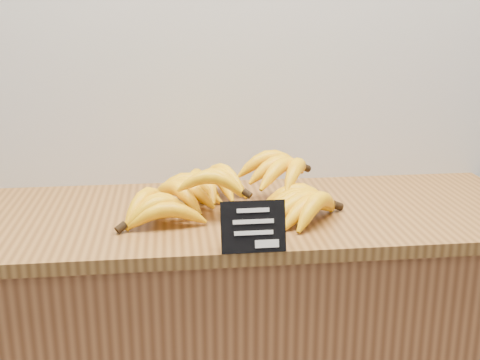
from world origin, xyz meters
The scene contains 3 objects.
counter_top centered at (0.06, 2.75, 0.92)m, with size 1.46×0.54×0.03m, color brown.
chalkboard_sign centered at (0.07, 2.49, 0.98)m, with size 0.13×0.01×0.11m, color black.
banana_pile centered at (0.05, 2.75, 0.98)m, with size 0.55×0.40×0.12m.
Camera 1 is at (-0.09, 1.37, 1.42)m, focal length 45.00 mm.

